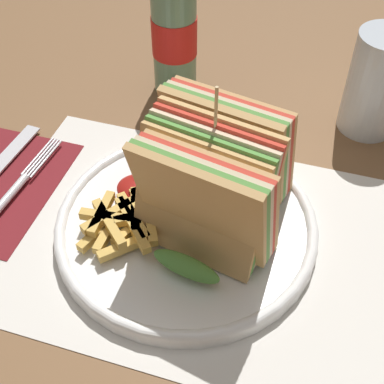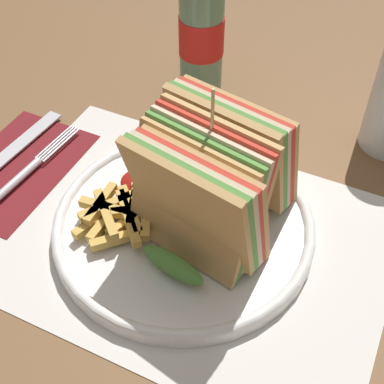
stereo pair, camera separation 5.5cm
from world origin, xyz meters
name	(u,v)px [view 1 (the left image)]	position (x,y,z in m)	size (l,w,h in m)	color
ground_plane	(165,220)	(0.00, 0.00, 0.00)	(4.00, 4.00, 0.00)	brown
placemat	(187,239)	(0.03, -0.02, 0.00)	(0.42, 0.30, 0.00)	silver
plate_main	(186,225)	(0.03, -0.01, 0.01)	(0.27, 0.27, 0.02)	white
club_sandwich	(214,179)	(0.05, 0.00, 0.08)	(0.14, 0.19, 0.17)	tan
fries_pile	(126,220)	(-0.03, -0.04, 0.03)	(0.10, 0.10, 0.02)	gold
ketchup_blob	(139,189)	(-0.03, 0.01, 0.03)	(0.05, 0.04, 0.02)	maroon
napkin	(2,186)	(-0.19, -0.01, 0.00)	(0.12, 0.18, 0.00)	maroon
fork	(9,197)	(-0.17, -0.03, 0.01)	(0.02, 0.17, 0.01)	silver
coke_bottle_near	(174,20)	(-0.06, 0.23, 0.10)	(0.06, 0.06, 0.24)	slate
glass_near	(375,89)	(0.19, 0.23, 0.06)	(0.07, 0.07, 0.13)	silver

